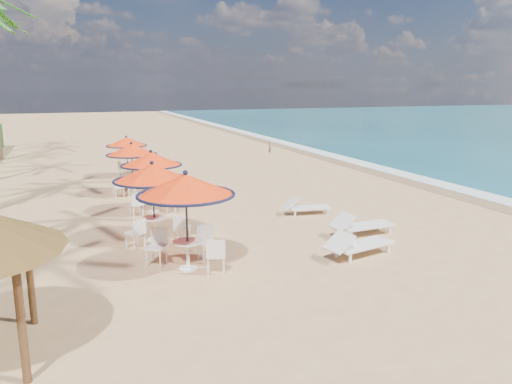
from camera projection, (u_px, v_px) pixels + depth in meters
ground at (349, 251)px, 14.43m from camera, size 160.00×160.00×0.00m
foam_strip at (402, 174)px, 26.79m from camera, size 1.20×140.00×0.04m
wetsand_band at (388, 175)px, 26.48m from camera, size 1.40×140.00×0.02m
station_0 at (187, 197)px, 12.67m from camera, size 2.52×2.52×2.63m
station_1 at (153, 180)px, 15.03m from camera, size 2.38×2.38×2.48m
station_2 at (151, 167)px, 18.51m from camera, size 2.27×2.27×2.37m
station_3 at (131, 156)px, 21.59m from camera, size 2.21×2.24×2.31m
station_4 at (127, 145)px, 25.70m from camera, size 2.08×2.08×2.17m
lounger_near at (357, 244)px, 13.90m from camera, size 2.26×1.14×0.77m
lounger_mid at (360, 225)px, 15.85m from camera, size 2.18×0.81×0.77m
lounger_far at (305, 207)px, 18.46m from camera, size 1.84×0.84×0.63m
person at (270, 147)px, 34.92m from camera, size 0.21×0.31×0.85m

